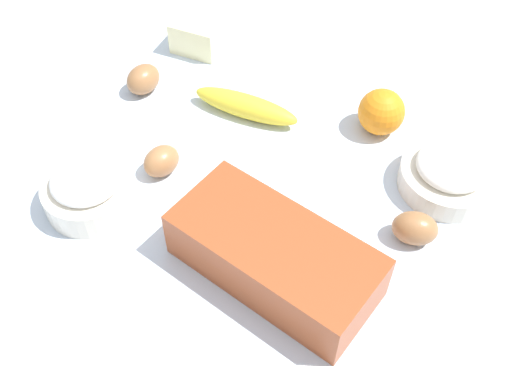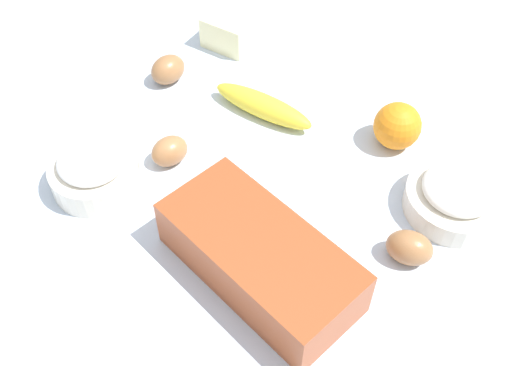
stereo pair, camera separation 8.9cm
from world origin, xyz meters
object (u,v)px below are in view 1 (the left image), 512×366
at_px(loaf_pan, 275,255).
at_px(banana, 246,106).
at_px(flour_bowl, 449,174).
at_px(orange_fruit, 381,112).
at_px(sugar_bowl, 88,189).
at_px(egg_loose, 415,228).
at_px(butter_block, 197,36).
at_px(egg_beside_bowl, 143,79).
at_px(egg_near_butter, 161,161).

bearing_deg(loaf_pan, banana, -44.63).
relative_size(flour_bowl, orange_fruit, 1.92).
bearing_deg(flour_bowl, loaf_pan, 57.54).
distance_m(sugar_bowl, egg_loose, 0.48).
xyz_separation_m(butter_block, egg_beside_bowl, (0.02, 0.15, -0.00)).
bearing_deg(orange_fruit, egg_near_butter, 42.46).
height_order(sugar_bowl, banana, sugar_bowl).
distance_m(loaf_pan, sugar_bowl, 0.30).
distance_m(orange_fruit, egg_beside_bowl, 0.42).
relative_size(butter_block, egg_beside_bowl, 1.37).
bearing_deg(egg_near_butter, loaf_pan, 159.67).
bearing_deg(sugar_bowl, butter_block, -82.40).
xyz_separation_m(banana, egg_beside_bowl, (0.19, 0.03, 0.01)).
distance_m(flour_bowl, egg_loose, 0.12).
bearing_deg(butter_block, banana, 144.08).
xyz_separation_m(flour_bowl, egg_near_butter, (0.41, 0.17, -0.01)).
xyz_separation_m(egg_beside_bowl, egg_loose, (-0.53, 0.10, -0.00)).
bearing_deg(egg_near_butter, butter_block, -69.28).
distance_m(sugar_bowl, orange_fruit, 0.48).
height_order(butter_block, egg_near_butter, butter_block).
distance_m(banana, butter_block, 0.21).
xyz_separation_m(banana, egg_near_butter, (0.06, 0.18, 0.00)).
bearing_deg(egg_loose, sugar_bowl, 19.32).
bearing_deg(loaf_pan, egg_near_butter, -9.70).
xyz_separation_m(orange_fruit, butter_block, (0.38, -0.05, -0.01)).
bearing_deg(orange_fruit, flour_bowl, 151.58).
bearing_deg(loaf_pan, flour_bowl, -111.82).
distance_m(loaf_pan, orange_fruit, 0.34).
bearing_deg(flour_bowl, egg_beside_bowl, 2.48).
relative_size(banana, orange_fruit, 2.46).
distance_m(loaf_pan, banana, 0.32).
xyz_separation_m(flour_bowl, egg_loose, (0.02, 0.12, -0.00)).
relative_size(banana, egg_loose, 2.92).
xyz_separation_m(banana, orange_fruit, (-0.21, -0.07, 0.02)).
relative_size(banana, egg_near_butter, 3.14).
xyz_separation_m(butter_block, egg_loose, (-0.50, 0.24, -0.01)).
distance_m(banana, orange_fruit, 0.23).
height_order(loaf_pan, sugar_bowl, loaf_pan).
xyz_separation_m(orange_fruit, egg_loose, (-0.12, 0.19, -0.01)).
xyz_separation_m(flour_bowl, egg_beside_bowl, (0.54, 0.02, -0.00)).
height_order(loaf_pan, butter_block, loaf_pan).
height_order(loaf_pan, egg_loose, loaf_pan).
bearing_deg(loaf_pan, orange_fruit, -84.66).
distance_m(flour_bowl, sugar_bowl, 0.54).
relative_size(orange_fruit, butter_block, 0.86).
height_order(flour_bowl, sugar_bowl, sugar_bowl).
xyz_separation_m(loaf_pan, flour_bowl, (-0.17, -0.26, -0.01)).
bearing_deg(egg_loose, butter_block, -25.88).
bearing_deg(flour_bowl, egg_loose, 82.79).
xyz_separation_m(orange_fruit, egg_beside_bowl, (0.41, 0.10, -0.01)).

